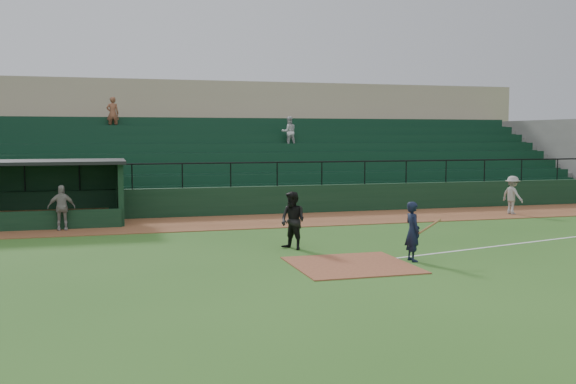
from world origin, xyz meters
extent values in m
plane|color=#2C591D|center=(0.00, 0.00, 0.00)|extent=(90.00, 90.00, 0.00)
cube|color=brown|center=(0.00, 8.00, 0.01)|extent=(40.00, 4.00, 0.03)
cube|color=brown|center=(0.00, -1.00, 0.01)|extent=(3.00, 3.00, 0.03)
cube|color=white|center=(8.00, 1.20, 0.01)|extent=(17.49, 4.44, 0.01)
cube|color=black|center=(0.00, 10.20, 0.60)|extent=(36.00, 0.35, 1.20)
cylinder|color=black|center=(0.00, 10.20, 2.20)|extent=(36.00, 0.06, 0.06)
cube|color=slate|center=(0.00, 15.10, 1.80)|extent=(36.00, 9.00, 3.60)
cube|color=#0D321E|center=(0.00, 14.60, 2.25)|extent=(34.56, 8.00, 4.05)
cube|color=slate|center=(18.00, 15.15, 2.10)|extent=(0.35, 9.50, 4.20)
cube|color=tan|center=(0.00, 21.60, 3.20)|extent=(38.00, 3.00, 6.40)
cube|color=slate|center=(0.00, 19.60, 3.70)|extent=(36.00, 2.00, 0.20)
imported|color=silver|center=(3.15, 15.90, 3.50)|extent=(0.78, 0.61, 1.61)
imported|color=brown|center=(-5.57, 17.90, 4.44)|extent=(0.61, 0.40, 1.68)
cube|color=black|center=(-9.75, 10.40, 1.15)|extent=(8.50, 0.20, 2.30)
cube|color=black|center=(-5.50, 9.10, 1.15)|extent=(0.20, 2.60, 2.30)
cube|color=olive|center=(-9.75, 10.00, 0.25)|extent=(7.65, 0.40, 0.50)
imported|color=black|center=(1.78, -0.89, 0.80)|extent=(0.39, 0.59, 1.60)
cylinder|color=olive|center=(2.18, -1.09, 0.95)|extent=(0.79, 0.34, 0.35)
imported|color=black|center=(-0.79, 1.71, 0.85)|extent=(0.99, 1.05, 1.70)
imported|color=gray|center=(10.47, 7.22, 0.83)|extent=(0.80, 1.14, 1.61)
imported|color=gray|center=(-7.55, 7.51, 0.82)|extent=(0.95, 0.45, 1.58)
camera|label=1|loc=(-6.12, -16.54, 3.36)|focal=40.79mm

